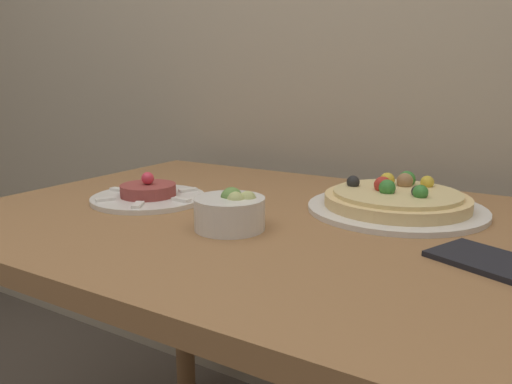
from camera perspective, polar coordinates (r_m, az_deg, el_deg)
dining_table at (r=0.96m, az=1.96°, el=-9.25°), size 1.15×0.81×0.77m
pizza_plate at (r=0.99m, az=15.75°, el=-1.02°), size 0.34×0.34×0.07m
tartare_plate at (r=1.06m, az=-12.19°, el=-0.32°), size 0.24×0.24×0.06m
small_bowl at (r=0.84m, az=-2.94°, el=-2.25°), size 0.12×0.12×0.07m
napkin at (r=0.76m, az=25.77°, el=-7.31°), size 0.19×0.16×0.01m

